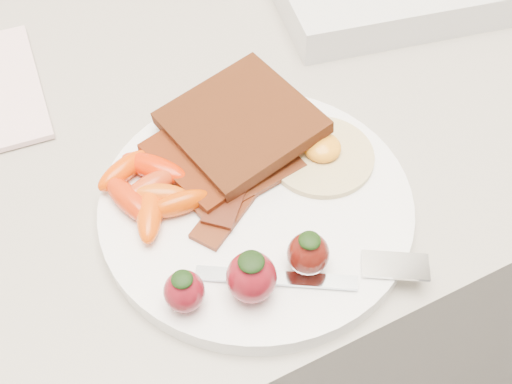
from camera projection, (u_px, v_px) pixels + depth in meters
name	position (u px, v px, depth m)	size (l,w,h in m)	color
counter	(222.00, 304.00, 1.01)	(2.00, 0.60, 0.90)	gray
plate	(256.00, 205.00, 0.56)	(0.27, 0.27, 0.02)	white
toast_lower	(215.00, 153.00, 0.57)	(0.10, 0.10, 0.01)	#4F1D0B
toast_upper	(241.00, 123.00, 0.58)	(0.12, 0.12, 0.01)	black
fried_egg	(322.00, 154.00, 0.57)	(0.11, 0.11, 0.02)	beige
bacon_strips	(240.00, 187.00, 0.55)	(0.12, 0.11, 0.01)	black
baby_carrots	(148.00, 190.00, 0.54)	(0.09, 0.11, 0.02)	#B73411
strawberries	(252.00, 273.00, 0.48)	(0.13, 0.05, 0.05)	maroon
fork	(331.00, 272.00, 0.50)	(0.18, 0.09, 0.00)	silver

